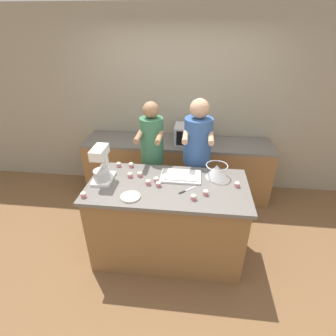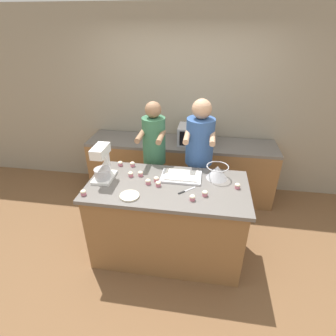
% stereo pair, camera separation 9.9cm
% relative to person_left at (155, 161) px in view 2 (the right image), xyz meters
% --- Properties ---
extents(ground_plane, '(16.00, 16.00, 0.00)m').
position_rel_person_left_xyz_m(ground_plane, '(0.27, -0.63, -0.89)').
color(ground_plane, brown).
extents(back_wall, '(10.00, 0.06, 2.70)m').
position_rel_person_left_xyz_m(back_wall, '(0.27, 1.01, 0.46)').
color(back_wall, gray).
rests_on(back_wall, ground_plane).
extents(island_counter, '(1.70, 0.84, 0.96)m').
position_rel_person_left_xyz_m(island_counter, '(0.27, -0.63, -0.41)').
color(island_counter, olive).
rests_on(island_counter, ground_plane).
extents(back_counter, '(2.80, 0.60, 0.89)m').
position_rel_person_left_xyz_m(back_counter, '(0.27, 0.66, -0.44)').
color(back_counter, olive).
rests_on(back_counter, ground_plane).
extents(person_left, '(0.30, 0.48, 1.66)m').
position_rel_person_left_xyz_m(person_left, '(0.00, 0.00, 0.00)').
color(person_left, brown).
rests_on(person_left, ground_plane).
extents(person_right, '(0.35, 0.51, 1.71)m').
position_rel_person_left_xyz_m(person_right, '(0.56, 0.00, 0.02)').
color(person_right, '#33384C').
rests_on(person_right, ground_plane).
extents(stand_mixer, '(0.20, 0.30, 0.39)m').
position_rel_person_left_xyz_m(stand_mixer, '(-0.43, -0.61, 0.24)').
color(stand_mixer, white).
rests_on(stand_mixer, island_counter).
extents(mixing_bowl, '(0.24, 0.24, 0.15)m').
position_rel_person_left_xyz_m(mixing_bowl, '(0.78, -0.41, 0.15)').
color(mixing_bowl, '#BCBCC1').
rests_on(mixing_bowl, island_counter).
extents(baking_tray, '(0.44, 0.29, 0.04)m').
position_rel_person_left_xyz_m(baking_tray, '(0.39, -0.46, 0.08)').
color(baking_tray, silver).
rests_on(baking_tray, island_counter).
extents(microwave_oven, '(0.52, 0.35, 0.26)m').
position_rel_person_left_xyz_m(microwave_oven, '(0.49, 0.66, 0.13)').
color(microwave_oven, '#B7B7BC').
rests_on(microwave_oven, back_counter).
extents(small_plate, '(0.19, 0.19, 0.02)m').
position_rel_person_left_xyz_m(small_plate, '(-0.07, -0.90, 0.07)').
color(small_plate, beige).
rests_on(small_plate, island_counter).
extents(knife, '(0.17, 0.16, 0.01)m').
position_rel_person_left_xyz_m(knife, '(0.47, -0.72, 0.07)').
color(knife, '#BCBCC1').
rests_on(knife, island_counter).
extents(cupcake_0, '(0.05, 0.05, 0.06)m').
position_rel_person_left_xyz_m(cupcake_0, '(0.66, -0.77, 0.10)').
color(cupcake_0, '#D17084').
rests_on(cupcake_0, island_counter).
extents(cupcake_1, '(0.05, 0.05, 0.06)m').
position_rel_person_left_xyz_m(cupcake_1, '(-0.06, -0.49, 0.10)').
color(cupcake_1, '#D17084').
rests_on(cupcake_1, island_counter).
extents(cupcake_2, '(0.05, 0.05, 0.06)m').
position_rel_person_left_xyz_m(cupcake_2, '(0.06, -0.64, 0.10)').
color(cupcake_2, '#D17084').
rests_on(cupcake_2, island_counter).
extents(cupcake_3, '(0.05, 0.05, 0.06)m').
position_rel_person_left_xyz_m(cupcake_3, '(-0.35, -0.30, 0.10)').
color(cupcake_3, '#D17084').
rests_on(cupcake_3, island_counter).
extents(cupcake_4, '(0.05, 0.05, 0.06)m').
position_rel_person_left_xyz_m(cupcake_4, '(0.99, -0.58, 0.10)').
color(cupcake_4, '#D17084').
rests_on(cupcake_4, island_counter).
extents(cupcake_5, '(0.05, 0.05, 0.06)m').
position_rel_person_left_xyz_m(cupcake_5, '(-0.20, -0.29, 0.10)').
color(cupcake_5, '#D17084').
rests_on(cupcake_5, island_counter).
extents(cupcake_6, '(0.05, 0.05, 0.06)m').
position_rel_person_left_xyz_m(cupcake_6, '(0.55, -0.86, 0.10)').
color(cupcake_6, '#D17084').
rests_on(cupcake_6, island_counter).
extents(cupcake_7, '(0.05, 0.05, 0.06)m').
position_rel_person_left_xyz_m(cupcake_7, '(-0.16, -0.52, 0.10)').
color(cupcake_7, '#D17084').
rests_on(cupcake_7, island_counter).
extents(cupcake_8, '(0.05, 0.05, 0.06)m').
position_rel_person_left_xyz_m(cupcake_8, '(0.14, -0.58, 0.10)').
color(cupcake_8, '#D17084').
rests_on(cupcake_8, island_counter).
extents(cupcake_9, '(0.05, 0.05, 0.06)m').
position_rel_person_left_xyz_m(cupcake_9, '(-0.52, -0.94, 0.10)').
color(cupcake_9, '#D17084').
rests_on(cupcake_9, island_counter).
extents(cupcake_10, '(0.05, 0.05, 0.06)m').
position_rel_person_left_xyz_m(cupcake_10, '(0.18, -0.67, 0.10)').
color(cupcake_10, '#D17084').
rests_on(cupcake_10, island_counter).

